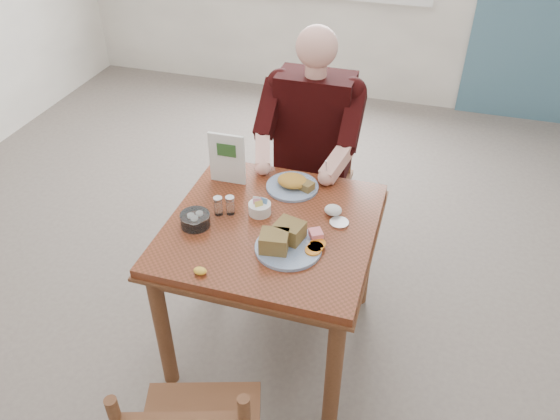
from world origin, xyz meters
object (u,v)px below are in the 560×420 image
(table, at_px, (272,243))
(diner, at_px, (311,136))
(chair_far, at_px, (313,179))
(near_plate, at_px, (287,241))
(far_plate, at_px, (293,184))

(table, xyz_separation_m, diner, (0.00, 0.71, 0.17))
(chair_far, bearing_deg, table, -90.00)
(chair_far, bearing_deg, near_plate, -83.34)
(table, relative_size, chair_far, 0.97)
(diner, height_order, near_plate, diner)
(diner, relative_size, far_plate, 4.16)
(near_plate, relative_size, far_plate, 0.90)
(table, height_order, far_plate, far_plate)
(table, bearing_deg, diner, 90.00)
(near_plate, xyz_separation_m, far_plate, (-0.09, 0.43, -0.01))
(table, xyz_separation_m, chair_far, (0.00, 0.80, -0.16))
(chair_far, relative_size, diner, 0.69)
(table, relative_size, far_plate, 2.76)
(chair_far, relative_size, near_plate, 3.18)
(diner, relative_size, near_plate, 4.63)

